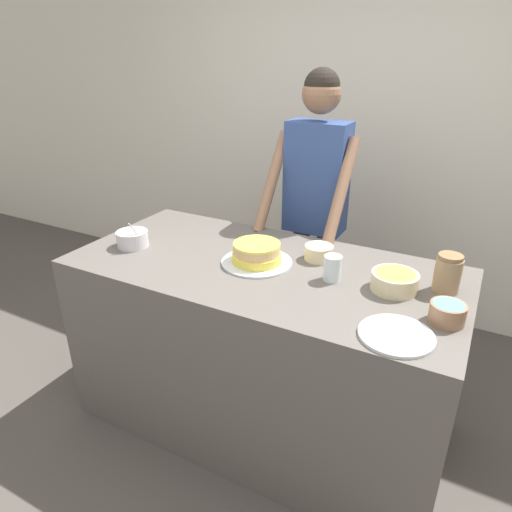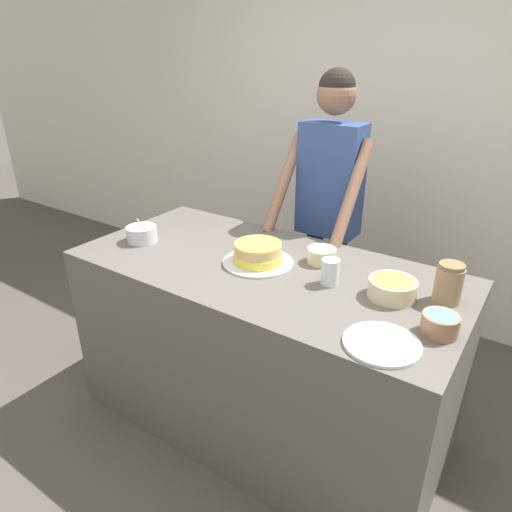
{
  "view_description": "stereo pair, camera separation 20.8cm",
  "coord_description": "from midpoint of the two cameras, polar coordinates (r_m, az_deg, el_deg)",
  "views": [
    {
      "loc": [
        0.88,
        -1.28,
        1.86
      ],
      "look_at": [
        -0.01,
        0.39,
        0.99
      ],
      "focal_mm": 32.0,
      "sensor_mm": 36.0,
      "label": 1
    },
    {
      "loc": [
        1.06,
        -1.17,
        1.86
      ],
      "look_at": [
        -0.01,
        0.39,
        0.99
      ],
      "focal_mm": 32.0,
      "sensor_mm": 36.0,
      "label": 2
    }
  ],
  "objects": [
    {
      "name": "ceramic_plate",
      "position": [
        1.67,
        18.99,
        -10.43
      ],
      "size": [
        0.27,
        0.27,
        0.01
      ],
      "color": "silver",
      "rests_on": "counter"
    },
    {
      "name": "frosting_bowl_pink",
      "position": [
        2.43,
        -11.76,
        2.75
      ],
      "size": [
        0.16,
        0.16,
        0.15
      ],
      "color": "silver",
      "rests_on": "counter"
    },
    {
      "name": "counter",
      "position": [
        2.38,
        3.47,
        -11.42
      ],
      "size": [
        1.84,
        0.88,
        0.93
      ],
      "color": "#5B5651",
      "rests_on": "ground_plane"
    },
    {
      "name": "ground_plane",
      "position": [
        2.43,
        -2.8,
        -25.49
      ],
      "size": [
        14.0,
        14.0,
        0.0
      ],
      "primitive_type": "plane",
      "color": "#4C4742"
    },
    {
      "name": "frosting_bowl_white",
      "position": [
        2.19,
        10.91,
        0.1
      ],
      "size": [
        0.14,
        0.14,
        0.07
      ],
      "color": "beige",
      "rests_on": "counter"
    },
    {
      "name": "wall_back",
      "position": [
        3.39,
        17.85,
        13.91
      ],
      "size": [
        10.0,
        0.05,
        2.6
      ],
      "color": "silver",
      "rests_on": "ground_plane"
    },
    {
      "name": "frosting_bowl_blue",
      "position": [
        1.79,
        25.21,
        -7.75
      ],
      "size": [
        0.13,
        0.13,
        0.08
      ],
      "color": "#936B4C",
      "rests_on": "counter"
    },
    {
      "name": "cake",
      "position": [
        2.14,
        3.04,
        0.13
      ],
      "size": [
        0.34,
        0.34,
        0.1
      ],
      "color": "silver",
      "rests_on": "counter"
    },
    {
      "name": "frosting_bowl_olive",
      "position": [
        1.96,
        19.64,
        -3.85
      ],
      "size": [
        0.2,
        0.2,
        0.08
      ],
      "color": "beige",
      "rests_on": "counter"
    },
    {
      "name": "stoneware_jar",
      "position": [
        2.0,
        25.76,
        -3.16
      ],
      "size": [
        0.11,
        0.11,
        0.17
      ],
      "color": "#9E7F5B",
      "rests_on": "counter"
    },
    {
      "name": "person_baker",
      "position": [
        2.7,
        11.34,
        7.83
      ],
      "size": [
        0.47,
        0.48,
        1.77
      ],
      "color": "#2D2D38",
      "rests_on": "ground_plane"
    },
    {
      "name": "drinking_glass",
      "position": [
        1.99,
        12.23,
        -2.01
      ],
      "size": [
        0.08,
        0.08,
        0.11
      ],
      "color": "silver",
      "rests_on": "counter"
    }
  ]
}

